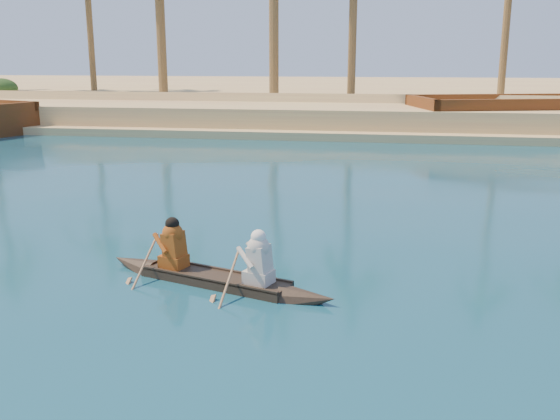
# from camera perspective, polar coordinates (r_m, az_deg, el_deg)

# --- Properties ---
(sandy_embankment) EXTENTS (150.00, 51.00, 1.50)m
(sandy_embankment) POSITION_cam_1_polar(r_m,az_deg,el_deg) (53.81, -1.98, 10.44)
(sandy_embankment) COLOR #D8C279
(sandy_embankment) RESTS_ON ground
(shrub_cluster) EXTENTS (100.00, 6.00, 2.40)m
(shrub_cluster) POSITION_cam_1_polar(r_m,az_deg,el_deg) (38.84, -6.57, 10.06)
(shrub_cluster) COLOR #173312
(shrub_cluster) RESTS_ON ground
(canoe) EXTENTS (4.32, 1.92, 1.20)m
(canoe) POSITION_cam_1_polar(r_m,az_deg,el_deg) (10.47, -5.98, -5.53)
(canoe) COLOR #31241B
(canoe) RESTS_ON ground
(barge_right) EXTENTS (13.54, 7.62, 2.14)m
(barge_right) POSITION_cam_1_polar(r_m,az_deg,el_deg) (33.78, 22.97, 7.75)
(barge_right) COLOR #602C14
(barge_right) RESTS_ON ground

